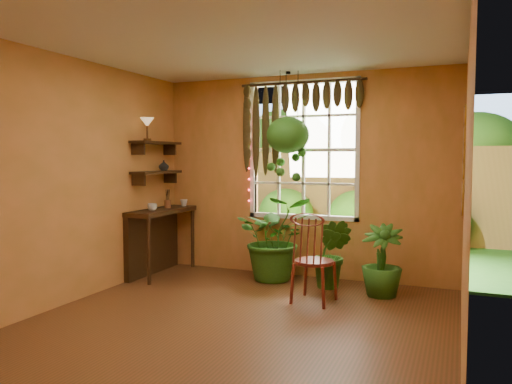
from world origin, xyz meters
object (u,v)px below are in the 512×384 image
counter_ledge (155,234)px  hanging_basket (288,139)px  windsor_chair (313,273)px  potted_plant_left (276,238)px  potted_plant_mid (332,254)px

counter_ledge → hanging_basket: size_ratio=0.84×
windsor_chair → potted_plant_left: size_ratio=1.04×
potted_plant_mid → potted_plant_left: bearing=169.5°
windsor_chair → potted_plant_mid: windsor_chair is taller
potted_plant_left → potted_plant_mid: (0.78, -0.14, -0.13)m
counter_ledge → windsor_chair: bearing=-12.2°
potted_plant_mid → hanging_basket: (-0.64, 0.21, 1.42)m
counter_ledge → windsor_chair: size_ratio=1.04×
potted_plant_mid → hanging_basket: size_ratio=0.60×
potted_plant_mid → counter_ledge: bearing=-176.4°
windsor_chair → potted_plant_left: (-0.74, 0.82, 0.22)m
windsor_chair → counter_ledge: bearing=174.7°
counter_ledge → potted_plant_mid: (2.44, 0.15, -0.12)m
counter_ledge → windsor_chair: 2.46m
windsor_chair → potted_plant_left: 1.12m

